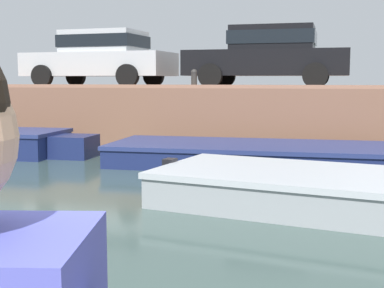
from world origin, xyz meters
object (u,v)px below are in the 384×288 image
(boat_moored_central_navy, at_px, (264,155))
(mooring_bollard_mid, at_px, (194,78))
(car_leftmost_silver, at_px, (101,56))
(car_left_inner_black, at_px, (269,54))

(boat_moored_central_navy, xyz_separation_m, mooring_bollard_mid, (-1.96, 1.90, 1.51))
(boat_moored_central_navy, bearing_deg, car_leftmost_silver, 145.61)
(car_leftmost_silver, bearing_deg, mooring_bollard_mid, -26.78)
(boat_moored_central_navy, height_order, car_left_inner_black, car_left_inner_black)
(boat_moored_central_navy, distance_m, car_leftmost_silver, 6.53)
(mooring_bollard_mid, bearing_deg, car_left_inner_black, 45.78)
(car_left_inner_black, xyz_separation_m, mooring_bollard_mid, (-1.55, -1.59, -0.61))
(boat_moored_central_navy, xyz_separation_m, car_leftmost_silver, (-5.10, 3.49, 2.12))
(boat_moored_central_navy, relative_size, mooring_bollard_mid, 15.00)
(car_left_inner_black, distance_m, mooring_bollard_mid, 2.30)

